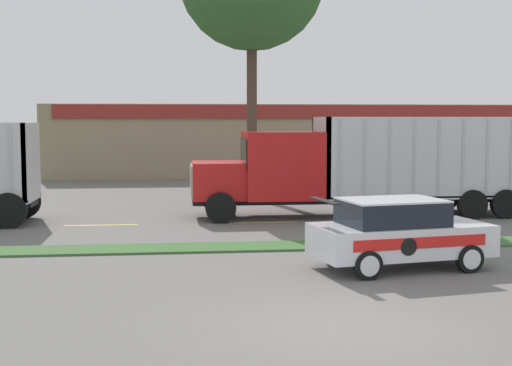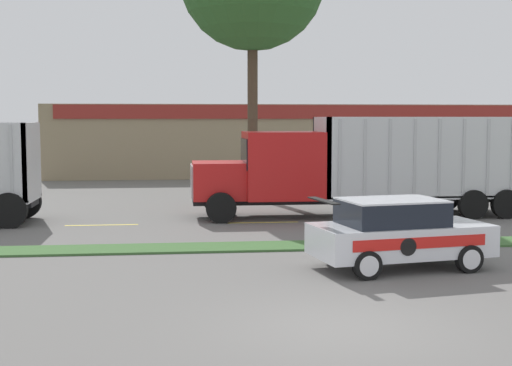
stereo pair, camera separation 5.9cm
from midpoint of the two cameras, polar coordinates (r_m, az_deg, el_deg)
ground_plane at (r=12.41m, az=7.20°, el=-11.37°), size 600.00×600.00×0.00m
grass_verge at (r=19.67m, az=2.00°, el=-5.06°), size 120.00×1.37×0.06m
centre_line_3 at (r=24.22m, az=-12.18°, el=-3.30°), size 2.40×0.14×0.01m
centre_line_4 at (r=24.27m, az=0.63°, el=-3.17°), size 2.40×0.14×0.01m
centre_line_5 at (r=25.49m, az=12.79°, el=-2.90°), size 2.40×0.14×0.01m
dump_truck_lead at (r=25.73m, az=5.53°, el=0.95°), size 11.67×2.83×3.59m
rally_car at (r=17.09m, az=11.39°, el=-3.91°), size 4.39×2.57×1.69m
store_building_backdrop at (r=48.18m, az=4.16°, el=3.56°), size 32.99×12.10×4.37m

